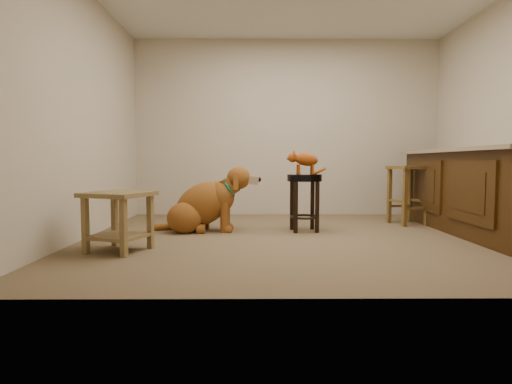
{
  "coord_description": "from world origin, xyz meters",
  "views": [
    {
      "loc": [
        -0.5,
        -4.43,
        0.79
      ],
      "look_at": [
        -0.47,
        0.44,
        0.45
      ],
      "focal_mm": 30.0,
      "sensor_mm": 36.0,
      "label": 1
    }
  ],
  "objects_px": {
    "side_table": "(119,212)",
    "tabby_kitten": "(304,160)",
    "wood_stool": "(408,194)",
    "padded_stool": "(304,191)",
    "golden_retriever": "(204,206)"
  },
  "relations": [
    {
      "from": "padded_stool",
      "to": "golden_retriever",
      "type": "bearing_deg",
      "value": 178.99
    },
    {
      "from": "golden_retriever",
      "to": "side_table",
      "type": "bearing_deg",
      "value": -117.66
    },
    {
      "from": "padded_stool",
      "to": "tabby_kitten",
      "type": "height_order",
      "value": "tabby_kitten"
    },
    {
      "from": "wood_stool",
      "to": "golden_retriever",
      "type": "relative_size",
      "value": 0.6
    },
    {
      "from": "padded_stool",
      "to": "tabby_kitten",
      "type": "bearing_deg",
      "value": 179.07
    },
    {
      "from": "padded_stool",
      "to": "side_table",
      "type": "bearing_deg",
      "value": -148.49
    },
    {
      "from": "side_table",
      "to": "tabby_kitten",
      "type": "height_order",
      "value": "tabby_kitten"
    },
    {
      "from": "golden_retriever",
      "to": "tabby_kitten",
      "type": "xyz_separation_m",
      "value": [
        1.14,
        -0.02,
        0.52
      ]
    },
    {
      "from": "wood_stool",
      "to": "tabby_kitten",
      "type": "relative_size",
      "value": 1.57
    },
    {
      "from": "wood_stool",
      "to": "side_table",
      "type": "bearing_deg",
      "value": -152.81
    },
    {
      "from": "side_table",
      "to": "golden_retriever",
      "type": "bearing_deg",
      "value": 60.47
    },
    {
      "from": "side_table",
      "to": "padded_stool",
      "type": "bearing_deg",
      "value": 31.51
    },
    {
      "from": "padded_stool",
      "to": "side_table",
      "type": "height_order",
      "value": "padded_stool"
    },
    {
      "from": "tabby_kitten",
      "to": "golden_retriever",
      "type": "bearing_deg",
      "value": 174.2
    },
    {
      "from": "padded_stool",
      "to": "side_table",
      "type": "relative_size",
      "value": 1.0
    }
  ]
}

